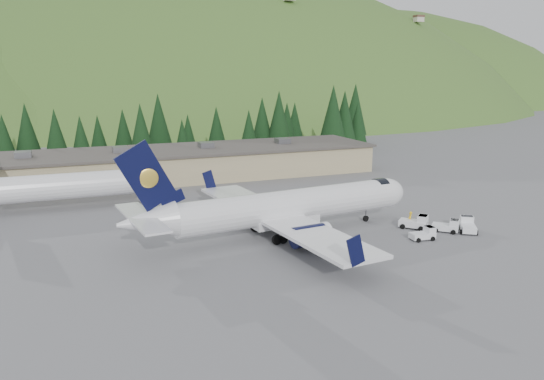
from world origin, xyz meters
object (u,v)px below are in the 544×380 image
(baggage_tug_c, at_px, (468,225))
(terminal_building, at_px, (179,163))
(baggage_tug_a, at_px, (424,234))
(baggage_tug_d, at_px, (448,226))
(airliner, at_px, (283,208))
(ramp_worker, at_px, (410,219))
(second_airliner, at_px, (59,186))
(baggage_tug_b, at_px, (416,222))

(baggage_tug_c, distance_m, terminal_building, 51.42)
(baggage_tug_a, relative_size, baggage_tug_d, 0.91)
(airliner, height_order, baggage_tug_c, airliner)
(airliner, height_order, ramp_worker, airliner)
(second_airliner, xyz_separation_m, baggage_tug_d, (42.46, -28.28, -2.61))
(ramp_worker, bearing_deg, terminal_building, -103.13)
(second_airliner, height_order, baggage_tug_a, second_airliner)
(terminal_building, height_order, ramp_worker, terminal_building)
(baggage_tug_a, xyz_separation_m, baggage_tug_d, (4.42, 1.34, 0.05))
(baggage_tug_a, height_order, baggage_tug_c, baggage_tug_c)
(baggage_tug_b, xyz_separation_m, terminal_building, (-19.89, 41.73, 1.84))
(baggage_tug_b, height_order, baggage_tug_d, baggage_tug_b)
(terminal_building, bearing_deg, baggage_tug_a, -68.33)
(terminal_building, height_order, baggage_tug_d, terminal_building)
(baggage_tug_b, bearing_deg, baggage_tug_c, 14.78)
(baggage_tug_a, relative_size, terminal_building, 0.04)
(baggage_tug_b, bearing_deg, airliner, -144.87)
(airliner, relative_size, terminal_building, 0.51)
(airliner, relative_size, second_airliner, 1.33)
(airliner, distance_m, baggage_tug_d, 19.75)
(ramp_worker, bearing_deg, baggage_tug_d, 90.09)
(baggage_tug_c, relative_size, ramp_worker, 1.85)
(terminal_building, bearing_deg, second_airliner, -141.22)
(baggage_tug_d, bearing_deg, baggage_tug_c, 28.32)
(second_airliner, distance_m, baggage_tug_d, 51.08)
(terminal_building, relative_size, baggage_tug_d, 22.46)
(terminal_building, bearing_deg, ramp_worker, -64.21)
(second_airliner, bearing_deg, airliner, -42.83)
(second_airliner, height_order, baggage_tug_c, second_airliner)
(second_airliner, height_order, ramp_worker, second_airliner)
(baggage_tug_a, distance_m, baggage_tug_c, 6.76)
(baggage_tug_b, xyz_separation_m, baggage_tug_d, (2.66, -2.55, -0.07))
(airliner, distance_m, baggage_tug_a, 16.25)
(terminal_building, bearing_deg, baggage_tug_d, -63.01)
(ramp_worker, bearing_deg, baggage_tug_b, 61.88)
(second_airliner, bearing_deg, terminal_building, 38.78)
(second_airliner, relative_size, baggage_tug_d, 8.70)
(baggage_tug_c, height_order, baggage_tug_d, baggage_tug_c)
(airliner, bearing_deg, baggage_tug_b, -19.10)
(baggage_tug_c, distance_m, ramp_worker, 6.66)
(baggage_tug_d, height_order, ramp_worker, ramp_worker)
(baggage_tug_b, relative_size, baggage_tug_d, 1.12)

